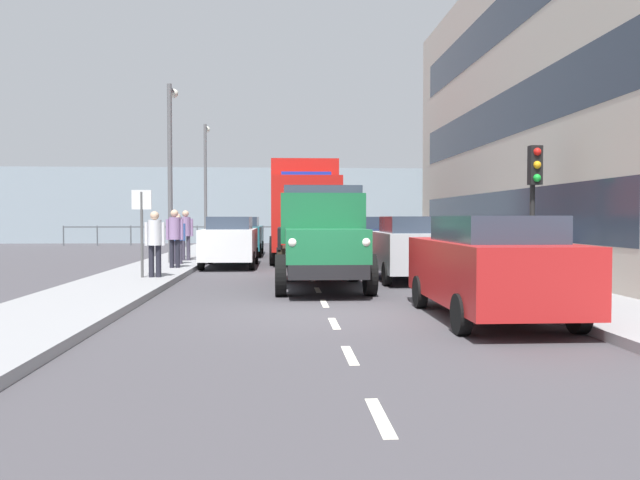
{
  "coord_description": "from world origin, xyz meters",
  "views": [
    {
      "loc": [
        0.82,
        11.38,
        1.69
      ],
      "look_at": [
        -0.45,
        -10.25,
        0.93
      ],
      "focal_mm": 36.05,
      "sensor_mm": 36.0,
      "label": 1
    }
  ],
  "objects_px": {
    "car_white_oppositeside_0": "(230,241)",
    "pedestrian_in_dark_coat": "(186,231)",
    "car_black_kerbside_3": "(361,236)",
    "traffic_light_near": "(534,184)",
    "lamp_post_promenade": "(171,156)",
    "car_red_kerbside_near": "(490,266)",
    "pedestrian_couple_a": "(177,236)",
    "street_sign": "(142,218)",
    "lorry_cargo_red": "(303,208)",
    "pedestrian_near_railing": "(178,232)",
    "car_navy_kerbside_2": "(380,240)",
    "car_teal_oppositeside_1": "(242,235)",
    "pedestrian_with_bag": "(155,238)",
    "pedestrian_couple_b": "(175,233)",
    "truck_vintage_green": "(322,239)",
    "lamp_post_far": "(206,174)",
    "car_silver_kerbside_1": "(412,248)"
  },
  "relations": [
    {
      "from": "truck_vintage_green",
      "to": "lamp_post_promenade",
      "type": "height_order",
      "value": "lamp_post_promenade"
    },
    {
      "from": "car_teal_oppositeside_1",
      "to": "lamp_post_far",
      "type": "relative_size",
      "value": 0.73
    },
    {
      "from": "street_sign",
      "to": "car_black_kerbside_3",
      "type": "bearing_deg",
      "value": -122.15
    },
    {
      "from": "car_white_oppositeside_0",
      "to": "pedestrian_in_dark_coat",
      "type": "height_order",
      "value": "pedestrian_in_dark_coat"
    },
    {
      "from": "car_black_kerbside_3",
      "to": "pedestrian_with_bag",
      "type": "xyz_separation_m",
      "value": [
        6.72,
        11.15,
        0.26
      ]
    },
    {
      "from": "car_black_kerbside_3",
      "to": "traffic_light_near",
      "type": "distance_m",
      "value": 13.64
    },
    {
      "from": "car_silver_kerbside_1",
      "to": "car_red_kerbside_near",
      "type": "bearing_deg",
      "value": 90.0
    },
    {
      "from": "pedestrian_in_dark_coat",
      "to": "car_teal_oppositeside_1",
      "type": "bearing_deg",
      "value": -107.2
    },
    {
      "from": "car_white_oppositeside_0",
      "to": "pedestrian_couple_a",
      "type": "height_order",
      "value": "pedestrian_couple_a"
    },
    {
      "from": "car_silver_kerbside_1",
      "to": "traffic_light_near",
      "type": "height_order",
      "value": "traffic_light_near"
    },
    {
      "from": "car_black_kerbside_3",
      "to": "lamp_post_promenade",
      "type": "bearing_deg",
      "value": 37.38
    },
    {
      "from": "truck_vintage_green",
      "to": "pedestrian_couple_b",
      "type": "relative_size",
      "value": 3.16
    },
    {
      "from": "pedestrian_couple_b",
      "to": "pedestrian_couple_a",
      "type": "relative_size",
      "value": 1.11
    },
    {
      "from": "car_white_oppositeside_0",
      "to": "car_teal_oppositeside_1",
      "type": "height_order",
      "value": "same"
    },
    {
      "from": "pedestrian_couple_b",
      "to": "car_navy_kerbside_2",
      "type": "bearing_deg",
      "value": -158.93
    },
    {
      "from": "pedestrian_near_railing",
      "to": "lamp_post_far",
      "type": "xyz_separation_m",
      "value": [
        0.04,
        -9.53,
        2.86
      ]
    },
    {
      "from": "car_teal_oppositeside_1",
      "to": "lamp_post_far",
      "type": "xyz_separation_m",
      "value": [
        2.26,
        -5.73,
        3.11
      ]
    },
    {
      "from": "car_teal_oppositeside_1",
      "to": "lamp_post_far",
      "type": "distance_m",
      "value": 6.9
    },
    {
      "from": "pedestrian_couple_a",
      "to": "pedestrian_with_bag",
      "type": "bearing_deg",
      "value": 92.27
    },
    {
      "from": "lorry_cargo_red",
      "to": "pedestrian_near_railing",
      "type": "distance_m",
      "value": 4.97
    },
    {
      "from": "car_red_kerbside_near",
      "to": "pedestrian_in_dark_coat",
      "type": "height_order",
      "value": "pedestrian_in_dark_coat"
    },
    {
      "from": "car_white_oppositeside_0",
      "to": "pedestrian_near_railing",
      "type": "distance_m",
      "value": 3.56
    },
    {
      "from": "traffic_light_near",
      "to": "lorry_cargo_red",
      "type": "bearing_deg",
      "value": -65.33
    },
    {
      "from": "pedestrian_couple_b",
      "to": "lamp_post_far",
      "type": "relative_size",
      "value": 0.28
    },
    {
      "from": "lorry_cargo_red",
      "to": "pedestrian_near_railing",
      "type": "relative_size",
      "value": 4.84
    },
    {
      "from": "car_navy_kerbside_2",
      "to": "lorry_cargo_red",
      "type": "bearing_deg",
      "value": -48.91
    },
    {
      "from": "car_silver_kerbside_1",
      "to": "pedestrian_with_bag",
      "type": "bearing_deg",
      "value": 0.66
    },
    {
      "from": "car_teal_oppositeside_1",
      "to": "pedestrian_in_dark_coat",
      "type": "xyz_separation_m",
      "value": [
        1.68,
        5.42,
        0.32
      ]
    },
    {
      "from": "car_red_kerbside_near",
      "to": "traffic_light_near",
      "type": "relative_size",
      "value": 1.4
    },
    {
      "from": "pedestrian_couple_a",
      "to": "lamp_post_far",
      "type": "height_order",
      "value": "lamp_post_far"
    },
    {
      "from": "car_silver_kerbside_1",
      "to": "car_teal_oppositeside_1",
      "type": "xyz_separation_m",
      "value": [
        5.22,
        -11.88,
        0.0
      ]
    },
    {
      "from": "lorry_cargo_red",
      "to": "pedestrian_in_dark_coat",
      "type": "bearing_deg",
      "value": 26.52
    },
    {
      "from": "pedestrian_couple_a",
      "to": "traffic_light_near",
      "type": "distance_m",
      "value": 11.68
    },
    {
      "from": "car_red_kerbside_near",
      "to": "pedestrian_in_dark_coat",
      "type": "xyz_separation_m",
      "value": [
        6.9,
        -12.89,
        0.32
      ]
    },
    {
      "from": "pedestrian_couple_b",
      "to": "lamp_post_far",
      "type": "height_order",
      "value": "lamp_post_far"
    },
    {
      "from": "pedestrian_in_dark_coat",
      "to": "pedestrian_near_railing",
      "type": "relative_size",
      "value": 1.06
    },
    {
      "from": "car_black_kerbside_3",
      "to": "lamp_post_promenade",
      "type": "distance_m",
      "value": 9.58
    },
    {
      "from": "car_navy_kerbside_2",
      "to": "lamp_post_far",
      "type": "distance_m",
      "value": 14.46
    },
    {
      "from": "lorry_cargo_red",
      "to": "car_white_oppositeside_0",
      "type": "distance_m",
      "value": 4.38
    },
    {
      "from": "car_red_kerbside_near",
      "to": "pedestrian_couple_b",
      "type": "relative_size",
      "value": 2.51
    },
    {
      "from": "traffic_light_near",
      "to": "pedestrian_couple_b",
      "type": "bearing_deg",
      "value": -30.15
    },
    {
      "from": "pedestrian_couple_a",
      "to": "pedestrian_in_dark_coat",
      "type": "xyz_separation_m",
      "value": [
        -0.01,
        -1.8,
        0.12
      ]
    },
    {
      "from": "car_black_kerbside_3",
      "to": "car_teal_oppositeside_1",
      "type": "xyz_separation_m",
      "value": [
        5.22,
        -0.81,
        0.0
      ]
    },
    {
      "from": "lorry_cargo_red",
      "to": "pedestrian_couple_b",
      "type": "xyz_separation_m",
      "value": [
        4.14,
        5.57,
        -0.87
      ]
    },
    {
      "from": "car_black_kerbside_3",
      "to": "car_white_oppositeside_0",
      "type": "relative_size",
      "value": 0.95
    },
    {
      "from": "car_teal_oppositeside_1",
      "to": "traffic_light_near",
      "type": "xyz_separation_m",
      "value": [
        -7.63,
        14.14,
        1.58
      ]
    },
    {
      "from": "traffic_light_near",
      "to": "truck_vintage_green",
      "type": "bearing_deg",
      "value": -5.75
    },
    {
      "from": "truck_vintage_green",
      "to": "car_teal_oppositeside_1",
      "type": "relative_size",
      "value": 1.2
    },
    {
      "from": "pedestrian_couple_a",
      "to": "pedestrian_in_dark_coat",
      "type": "relative_size",
      "value": 0.9
    },
    {
      "from": "car_black_kerbside_3",
      "to": "pedestrian_couple_a",
      "type": "relative_size",
      "value": 2.61
    }
  ]
}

